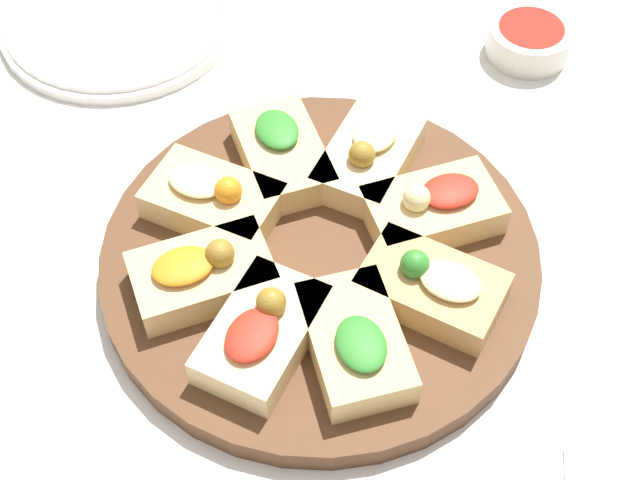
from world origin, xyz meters
The scene contains 12 objects.
ground_plane centered at (0.00, 0.00, 0.00)m, with size 3.00×3.00×0.00m, color silver.
serving_board centered at (0.00, 0.00, 0.01)m, with size 0.36×0.36×0.02m, color #51331E.
focaccia_slice_0 centered at (-0.08, -0.06, 0.04)m, with size 0.12×0.11×0.04m.
focaccia_slice_1 centered at (-0.01, -0.10, 0.04)m, with size 0.08×0.12×0.05m.
focaccia_slice_2 centered at (0.06, -0.08, 0.04)m, with size 0.12×0.12×0.05m.
focaccia_slice_3 centered at (0.10, -0.01, 0.04)m, with size 0.11×0.07×0.05m.
focaccia_slice_4 centered at (0.08, 0.06, 0.04)m, with size 0.12×0.12×0.04m.
focaccia_slice_5 centered at (0.01, 0.10, 0.04)m, with size 0.07×0.11×0.05m.
focaccia_slice_6 centered at (-0.06, 0.07, 0.04)m, with size 0.12×0.12×0.05m.
focaccia_slice_7 centered at (-0.10, 0.01, 0.04)m, with size 0.11×0.08×0.05m.
plate_right centered at (0.22, 0.30, 0.01)m, with size 0.24×0.24×0.02m.
dipping_bowl centered at (0.32, -0.11, 0.02)m, with size 0.08×0.08×0.03m.
Camera 1 is at (-0.41, -0.15, 0.60)m, focal length 50.00 mm.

